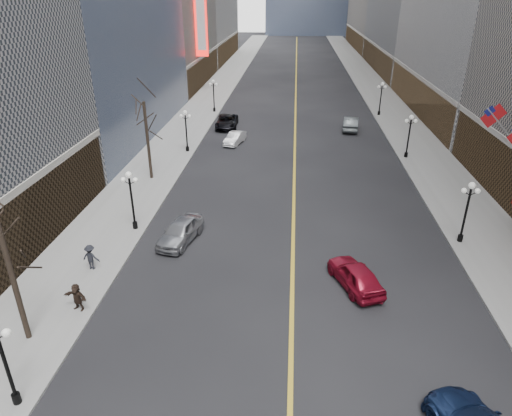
% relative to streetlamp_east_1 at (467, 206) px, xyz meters
% --- Properties ---
extents(sidewalk_east, '(6.00, 230.00, 0.15)m').
position_rel_streetlamp_east_1_xyz_m(sidewalk_east, '(2.20, 40.00, -2.83)').
color(sidewalk_east, gray).
rests_on(sidewalk_east, ground).
extents(sidewalk_west, '(6.00, 230.00, 0.15)m').
position_rel_streetlamp_east_1_xyz_m(sidewalk_west, '(-25.80, 40.00, -2.83)').
color(sidewalk_west, gray).
rests_on(sidewalk_west, ground).
extents(lane_line, '(0.25, 200.00, 0.02)m').
position_rel_streetlamp_east_1_xyz_m(lane_line, '(-11.80, 50.00, -2.89)').
color(lane_line, gold).
rests_on(lane_line, ground).
extents(streetlamp_east_1, '(1.26, 0.44, 4.52)m').
position_rel_streetlamp_east_1_xyz_m(streetlamp_east_1, '(0.00, 0.00, 0.00)').
color(streetlamp_east_1, black).
rests_on(streetlamp_east_1, sidewalk_east).
extents(streetlamp_east_2, '(1.26, 0.44, 4.52)m').
position_rel_streetlamp_east_1_xyz_m(streetlamp_east_2, '(0.00, 18.00, 0.00)').
color(streetlamp_east_2, black).
rests_on(streetlamp_east_2, sidewalk_east).
extents(streetlamp_east_3, '(1.26, 0.44, 4.52)m').
position_rel_streetlamp_east_1_xyz_m(streetlamp_east_3, '(0.00, 36.00, 0.00)').
color(streetlamp_east_3, black).
rests_on(streetlamp_east_3, sidewalk_east).
extents(streetlamp_west_0, '(1.26, 0.44, 4.52)m').
position_rel_streetlamp_east_1_xyz_m(streetlamp_west_0, '(-23.60, -16.00, 0.00)').
color(streetlamp_west_0, black).
rests_on(streetlamp_west_0, sidewalk_west).
extents(streetlamp_west_1, '(1.26, 0.44, 4.52)m').
position_rel_streetlamp_east_1_xyz_m(streetlamp_west_1, '(-23.60, 0.00, 0.00)').
color(streetlamp_west_1, black).
rests_on(streetlamp_west_1, sidewalk_west).
extents(streetlamp_west_2, '(1.26, 0.44, 4.52)m').
position_rel_streetlamp_east_1_xyz_m(streetlamp_west_2, '(-23.60, 18.00, 0.00)').
color(streetlamp_west_2, black).
rests_on(streetlamp_west_2, sidewalk_west).
extents(streetlamp_west_3, '(1.26, 0.44, 4.52)m').
position_rel_streetlamp_east_1_xyz_m(streetlamp_west_3, '(-23.60, 36.00, 0.00)').
color(streetlamp_west_3, black).
rests_on(streetlamp_west_3, sidewalk_west).
extents(flag_5, '(2.87, 0.12, 2.87)m').
position_rel_streetlamp_east_1_xyz_m(flag_5, '(3.51, 7.00, 4.39)').
color(flag_5, '#B2B2B7').
rests_on(flag_5, ground).
extents(theatre_marquee, '(2.00, 0.55, 12.00)m').
position_rel_streetlamp_east_1_xyz_m(theatre_marquee, '(-27.68, 50.00, 9.10)').
color(theatre_marquee, red).
rests_on(theatre_marquee, ground).
extents(tree_west_near, '(3.60, 3.60, 7.92)m').
position_rel_streetlamp_east_1_xyz_m(tree_west_near, '(-25.30, -12.00, 3.34)').
color(tree_west_near, '#2D231C').
rests_on(tree_west_near, sidewalk_west).
extents(tree_west_far, '(3.60, 3.60, 7.92)m').
position_rel_streetlamp_east_1_xyz_m(tree_west_far, '(-25.30, 10.00, 3.34)').
color(tree_west_far, '#2D231C').
rests_on(tree_west_far, sidewalk_west).
extents(car_nb_near, '(3.01, 5.14, 1.64)m').
position_rel_streetlamp_east_1_xyz_m(car_nb_near, '(-19.80, -1.38, -2.08)').
color(car_nb_near, '#9FA1A7').
rests_on(car_nb_near, ground).
extents(car_nb_mid, '(2.36, 4.33, 1.35)m').
position_rel_streetlamp_east_1_xyz_m(car_nb_mid, '(-18.76, 21.46, -2.23)').
color(car_nb_mid, '#B9B9BB').
rests_on(car_nb_mid, ground).
extents(car_nb_far, '(2.86, 5.81, 1.59)m').
position_rel_streetlamp_east_1_xyz_m(car_nb_far, '(-20.65, 28.20, -2.11)').
color(car_nb_far, black).
rests_on(car_nb_far, ground).
extents(car_sb_mid, '(3.50, 5.03, 1.59)m').
position_rel_streetlamp_east_1_xyz_m(car_sb_mid, '(-8.04, -5.89, -2.11)').
color(car_sb_mid, maroon).
rests_on(car_sb_mid, ground).
extents(car_sb_far, '(2.46, 5.35, 1.70)m').
position_rel_streetlamp_east_1_xyz_m(car_sb_far, '(-4.77, 28.37, -2.05)').
color(car_sb_far, '#474C4E').
rests_on(car_sb_far, ground).
extents(ped_west_walk, '(1.15, 0.57, 1.71)m').
position_rel_streetlamp_east_1_xyz_m(ped_west_walk, '(-24.59, -5.56, -1.90)').
color(ped_west_walk, black).
rests_on(ped_west_walk, sidewalk_west).
extents(ped_west_far, '(1.59, 0.91, 1.65)m').
position_rel_streetlamp_east_1_xyz_m(ped_west_far, '(-23.69, -9.59, -1.93)').
color(ped_west_far, black).
rests_on(ped_west_far, sidewalk_west).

